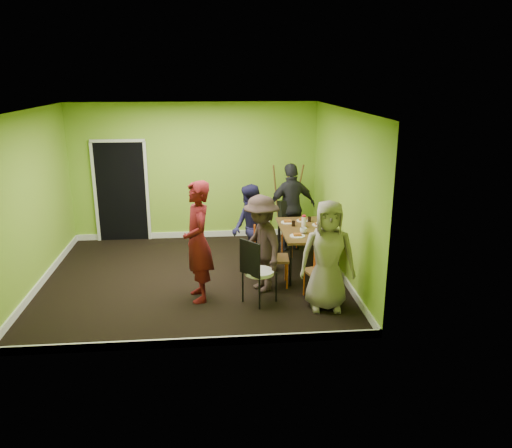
{
  "coord_description": "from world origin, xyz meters",
  "views": [
    {
      "loc": [
        0.32,
        -7.91,
        3.32
      ],
      "look_at": [
        1.05,
        0.0,
        0.93
      ],
      "focal_mm": 35.0,
      "sensor_mm": 36.0,
      "label": 1
    }
  ],
  "objects_px": {
    "person_back_end": "(291,207)",
    "person_standing": "(198,242)",
    "person_front_end": "(328,256)",
    "chair_bentwood": "(256,268)",
    "thermos": "(304,222)",
    "person_left_far": "(250,229)",
    "chair_left_far": "(261,244)",
    "blue_bottle": "(329,228)",
    "easel": "(287,203)",
    "dining_table": "(307,232)",
    "chair_left_near": "(271,253)",
    "chair_front_end": "(321,268)",
    "chair_back_end": "(290,216)",
    "person_left_near": "(261,244)",
    "orange_bottle": "(304,224)"
  },
  "relations": [
    {
      "from": "person_back_end",
      "to": "person_standing",
      "type": "bearing_deg",
      "value": 34.21
    },
    {
      "from": "person_front_end",
      "to": "person_standing",
      "type": "bearing_deg",
      "value": 170.65
    },
    {
      "from": "chair_bentwood",
      "to": "thermos",
      "type": "relative_size",
      "value": 5.2
    },
    {
      "from": "person_standing",
      "to": "person_left_far",
      "type": "relative_size",
      "value": 1.2
    },
    {
      "from": "person_left_far",
      "to": "chair_left_far",
      "type": "bearing_deg",
      "value": 78.86
    },
    {
      "from": "chair_left_far",
      "to": "blue_bottle",
      "type": "xyz_separation_m",
      "value": [
        1.1,
        -0.34,
        0.36
      ]
    },
    {
      "from": "easel",
      "to": "person_left_far",
      "type": "height_order",
      "value": "easel"
    },
    {
      "from": "dining_table",
      "to": "chair_left_near",
      "type": "bearing_deg",
      "value": -138.36
    },
    {
      "from": "chair_front_end",
      "to": "person_front_end",
      "type": "distance_m",
      "value": 0.39
    },
    {
      "from": "blue_bottle",
      "to": "person_standing",
      "type": "height_order",
      "value": "person_standing"
    },
    {
      "from": "chair_left_far",
      "to": "chair_back_end",
      "type": "relative_size",
      "value": 0.87
    },
    {
      "from": "dining_table",
      "to": "chair_bentwood",
      "type": "xyz_separation_m",
      "value": [
        -1.01,
        -1.3,
        -0.13
      ]
    },
    {
      "from": "chair_left_far",
      "to": "person_standing",
      "type": "bearing_deg",
      "value": -32.83
    },
    {
      "from": "dining_table",
      "to": "easel",
      "type": "height_order",
      "value": "easel"
    },
    {
      "from": "chair_left_near",
      "to": "person_left_far",
      "type": "bearing_deg",
      "value": -150.21
    },
    {
      "from": "chair_back_end",
      "to": "person_left_near",
      "type": "bearing_deg",
      "value": 43.08
    },
    {
      "from": "dining_table",
      "to": "chair_left_far",
      "type": "distance_m",
      "value": 0.82
    },
    {
      "from": "blue_bottle",
      "to": "dining_table",
      "type": "bearing_deg",
      "value": 131.56
    },
    {
      "from": "dining_table",
      "to": "chair_back_end",
      "type": "xyz_separation_m",
      "value": [
        -0.14,
        0.96,
        0.02
      ]
    },
    {
      "from": "dining_table",
      "to": "person_back_end",
      "type": "height_order",
      "value": "person_back_end"
    },
    {
      "from": "chair_back_end",
      "to": "chair_front_end",
      "type": "xyz_separation_m",
      "value": [
        0.13,
        -2.24,
        -0.19
      ]
    },
    {
      "from": "dining_table",
      "to": "person_left_far",
      "type": "distance_m",
      "value": 0.99
    },
    {
      "from": "person_left_near",
      "to": "person_back_end",
      "type": "distance_m",
      "value": 2.04
    },
    {
      "from": "dining_table",
      "to": "chair_left_far",
      "type": "relative_size",
      "value": 1.7
    },
    {
      "from": "chair_front_end",
      "to": "person_standing",
      "type": "bearing_deg",
      "value": 158.14
    },
    {
      "from": "easel",
      "to": "person_left_near",
      "type": "xyz_separation_m",
      "value": [
        -0.79,
        -2.49,
        -0.01
      ]
    },
    {
      "from": "easel",
      "to": "blue_bottle",
      "type": "height_order",
      "value": "easel"
    },
    {
      "from": "orange_bottle",
      "to": "person_left_near",
      "type": "relative_size",
      "value": 0.05
    },
    {
      "from": "chair_bentwood",
      "to": "blue_bottle",
      "type": "height_order",
      "value": "chair_bentwood"
    },
    {
      "from": "chair_left_far",
      "to": "person_front_end",
      "type": "height_order",
      "value": "person_front_end"
    },
    {
      "from": "blue_bottle",
      "to": "person_back_end",
      "type": "distance_m",
      "value": 1.48
    },
    {
      "from": "easel",
      "to": "person_back_end",
      "type": "xyz_separation_m",
      "value": [
        -0.01,
        -0.6,
        0.06
      ]
    },
    {
      "from": "chair_front_end",
      "to": "thermos",
      "type": "height_order",
      "value": "thermos"
    },
    {
      "from": "dining_table",
      "to": "easel",
      "type": "bearing_deg",
      "value": 93.02
    },
    {
      "from": "easel",
      "to": "dining_table",
      "type": "bearing_deg",
      "value": -86.98
    },
    {
      "from": "chair_left_near",
      "to": "chair_back_end",
      "type": "xyz_separation_m",
      "value": [
        0.56,
        1.59,
        0.17
      ]
    },
    {
      "from": "easel",
      "to": "person_standing",
      "type": "distance_m",
      "value": 3.25
    },
    {
      "from": "chair_left_far",
      "to": "person_back_end",
      "type": "relative_size",
      "value": 0.52
    },
    {
      "from": "orange_bottle",
      "to": "person_left_far",
      "type": "relative_size",
      "value": 0.06
    },
    {
      "from": "chair_left_near",
      "to": "orange_bottle",
      "type": "bearing_deg",
      "value": 143.31
    },
    {
      "from": "blue_bottle",
      "to": "person_left_near",
      "type": "relative_size",
      "value": 0.13
    },
    {
      "from": "chair_front_end",
      "to": "thermos",
      "type": "bearing_deg",
      "value": 76.59
    },
    {
      "from": "chair_left_near",
      "to": "person_left_far",
      "type": "distance_m",
      "value": 0.7
    },
    {
      "from": "orange_bottle",
      "to": "chair_left_far",
      "type": "bearing_deg",
      "value": -169.9
    },
    {
      "from": "person_left_far",
      "to": "person_front_end",
      "type": "height_order",
      "value": "person_front_end"
    },
    {
      "from": "chair_back_end",
      "to": "person_front_end",
      "type": "xyz_separation_m",
      "value": [
        0.15,
        -2.5,
        0.1
      ]
    },
    {
      "from": "chair_left_far",
      "to": "blue_bottle",
      "type": "bearing_deg",
      "value": 85.3
    },
    {
      "from": "chair_back_end",
      "to": "chair_front_end",
      "type": "bearing_deg",
      "value": 68.83
    },
    {
      "from": "person_standing",
      "to": "blue_bottle",
      "type": "bearing_deg",
      "value": 96.41
    },
    {
      "from": "chair_back_end",
      "to": "person_back_end",
      "type": "height_order",
      "value": "person_back_end"
    }
  ]
}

